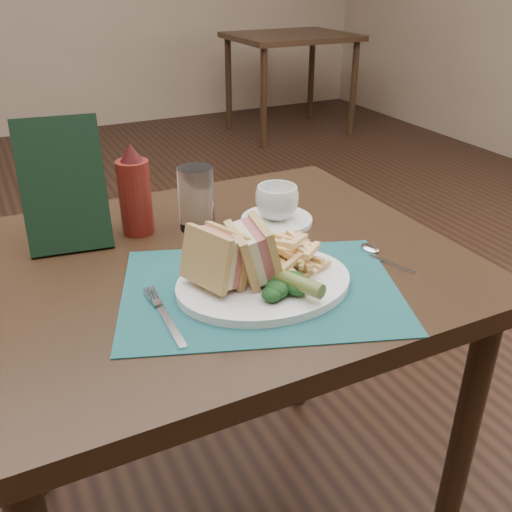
{
  "coord_description": "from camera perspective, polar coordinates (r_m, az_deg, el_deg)",
  "views": [
    {
      "loc": [
        -0.35,
        -1.38,
        1.24
      ],
      "look_at": [
        0.03,
        -0.61,
        0.8
      ],
      "focal_mm": 40.0,
      "sensor_mm": 36.0,
      "label": 1
    }
  ],
  "objects": [
    {
      "name": "saucer",
      "position": [
        1.21,
        2.08,
        3.61
      ],
      "size": [
        0.2,
        0.2,
        0.01
      ],
      "primitive_type": "cylinder",
      "rotation": [
        0.0,
        0.0,
        -0.43
      ],
      "color": "white",
      "rests_on": "table_main"
    },
    {
      "name": "spoon",
      "position": [
        1.08,
        12.71,
        -0.12
      ],
      "size": [
        0.08,
        0.15,
        0.01
      ],
      "primitive_type": null,
      "rotation": [
        0.0,
        0.0,
        0.32
      ],
      "color": "silver",
      "rests_on": "table_main"
    },
    {
      "name": "pickle_spear",
      "position": [
        0.91,
        3.51,
        -2.44
      ],
      "size": [
        0.07,
        0.12,
        0.03
      ],
      "primitive_type": "cylinder",
      "rotation": [
        1.54,
        0.0,
        0.39
      ],
      "color": "#546626",
      "rests_on": "plate"
    },
    {
      "name": "check_presenter",
      "position": [
        1.12,
        -18.71,
        6.7
      ],
      "size": [
        0.16,
        0.11,
        0.24
      ],
      "primitive_type": "cube",
      "rotation": [
        -0.31,
        0.0,
        -0.14
      ],
      "color": "black",
      "rests_on": "table_main"
    },
    {
      "name": "fries_pile",
      "position": [
        0.98,
        3.59,
        0.49
      ],
      "size": [
        0.18,
        0.2,
        0.06
      ],
      "primitive_type": null,
      "color": "#E8BC74",
      "rests_on": "plate"
    },
    {
      "name": "kale_garnish",
      "position": [
        0.91,
        3.13,
        -3.13
      ],
      "size": [
        0.11,
        0.08,
        0.03
      ],
      "primitive_type": null,
      "color": "black",
      "rests_on": "plate"
    },
    {
      "name": "coffee_cup",
      "position": [
        1.19,
        2.11,
        5.4
      ],
      "size": [
        0.12,
        0.12,
        0.07
      ],
      "primitive_type": "imported",
      "rotation": [
        0.0,
        0.0,
        0.51
      ],
      "color": "white",
      "rests_on": "saucer"
    },
    {
      "name": "ketchup_bottle",
      "position": [
        1.15,
        -12.06,
        6.58
      ],
      "size": [
        0.07,
        0.07,
        0.19
      ],
      "primitive_type": null,
      "rotation": [
        0.0,
        0.0,
        0.02
      ],
      "color": "#5E1610",
      "rests_on": "table_main"
    },
    {
      "name": "table_main",
      "position": [
        1.28,
        -3.66,
        -15.14
      ],
      "size": [
        0.9,
        0.75,
        0.75
      ],
      "primitive_type": null,
      "color": "black",
      "rests_on": "ground"
    },
    {
      "name": "table_bg_right",
      "position": [
        4.71,
        3.39,
        16.77
      ],
      "size": [
        0.9,
        0.75,
        0.75
      ],
      "primitive_type": null,
      "color": "black",
      "rests_on": "ground"
    },
    {
      "name": "wall_back",
      "position": [
        5.05,
        -21.9,
        11.25
      ],
      "size": [
        6.0,
        0.0,
        6.0
      ],
      "primitive_type": "plane",
      "rotation": [
        1.57,
        0.0,
        0.0
      ],
      "color": "tan",
      "rests_on": "ground"
    },
    {
      "name": "sandwich_half_b",
      "position": [
        0.93,
        -1.43,
        0.33
      ],
      "size": [
        0.09,
        0.11,
        0.1
      ],
      "primitive_type": null,
      "rotation": [
        0.0,
        -0.24,
        -0.15
      ],
      "color": "tan",
      "rests_on": "plate"
    },
    {
      "name": "floor",
      "position": [
        1.89,
        -9.43,
        -14.14
      ],
      "size": [
        7.0,
        7.0,
        0.0
      ],
      "primitive_type": "plane",
      "color": "black",
      "rests_on": "ground"
    },
    {
      "name": "sandwich_half_a",
      "position": [
        0.91,
        -5.02,
        -0.56
      ],
      "size": [
        0.11,
        0.12,
        0.1
      ],
      "primitive_type": null,
      "rotation": [
        0.0,
        0.24,
        0.37
      ],
      "color": "tan",
      "rests_on": "plate"
    },
    {
      "name": "drinking_glass",
      "position": [
        1.16,
        -5.99,
        5.74
      ],
      "size": [
        0.09,
        0.09,
        0.13
      ],
      "primitive_type": "cylinder",
      "rotation": [
        0.0,
        0.0,
        -0.29
      ],
      "color": "silver",
      "rests_on": "table_main"
    },
    {
      "name": "fork",
      "position": [
        0.89,
        -9.13,
        -5.75
      ],
      "size": [
        0.04,
        0.17,
        0.01
      ],
      "primitive_type": null,
      "rotation": [
        0.0,
        0.0,
        -0.02
      ],
      "color": "silver",
      "rests_on": "placemat"
    },
    {
      "name": "plate",
      "position": [
        0.96,
        0.79,
        -2.73
      ],
      "size": [
        0.31,
        0.26,
        0.01
      ],
      "primitive_type": null,
      "rotation": [
        0.0,
        0.0,
        -0.06
      ],
      "color": "white",
      "rests_on": "placemat"
    },
    {
      "name": "placemat",
      "position": [
        0.96,
        0.46,
        -3.38
      ],
      "size": [
        0.54,
        0.46,
        0.0
      ],
      "primitive_type": "cube",
      "rotation": [
        0.0,
        0.0,
        -0.35
      ],
      "color": "#184D4F",
      "rests_on": "table_main"
    }
  ]
}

